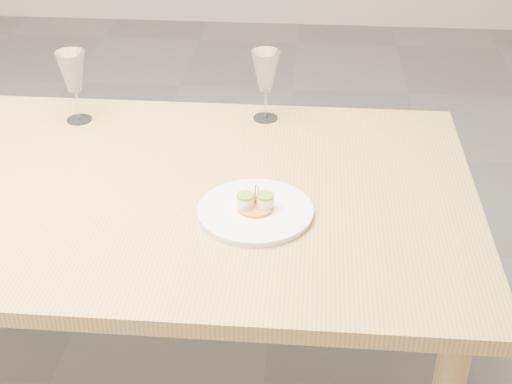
# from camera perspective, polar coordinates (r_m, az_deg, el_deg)

# --- Properties ---
(ground) EXTENTS (7.00, 7.00, 0.00)m
(ground) POSITION_cam_1_polar(r_m,az_deg,el_deg) (2.40, -16.12, -14.51)
(ground) COLOR slate
(ground) RESTS_ON ground
(dining_table) EXTENTS (2.40, 1.00, 0.75)m
(dining_table) POSITION_cam_1_polar(r_m,az_deg,el_deg) (1.98, -19.03, -0.65)
(dining_table) COLOR tan
(dining_table) RESTS_ON ground
(dinner_plate) EXTENTS (0.28, 0.28, 0.07)m
(dinner_plate) POSITION_cam_1_polar(r_m,az_deg,el_deg) (1.69, -0.04, -1.46)
(dinner_plate) COLOR white
(dinner_plate) RESTS_ON dining_table
(wine_glass_1) EXTENTS (0.09, 0.09, 0.21)m
(wine_glass_1) POSITION_cam_1_polar(r_m,az_deg,el_deg) (2.14, -14.46, 9.19)
(wine_glass_1) COLOR white
(wine_glass_1) RESTS_ON dining_table
(wine_glass_2) EXTENTS (0.09, 0.09, 0.21)m
(wine_glass_2) POSITION_cam_1_polar(r_m,az_deg,el_deg) (2.08, 0.78, 9.56)
(wine_glass_2) COLOR white
(wine_glass_2) RESTS_ON dining_table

